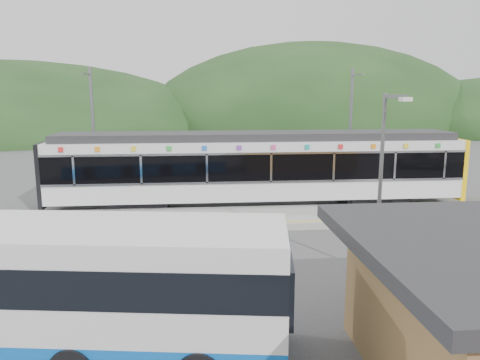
{
  "coord_description": "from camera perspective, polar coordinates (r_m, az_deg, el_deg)",
  "views": [
    {
      "loc": [
        -1.53,
        -16.85,
        5.73
      ],
      "look_at": [
        0.12,
        1.0,
        2.33
      ],
      "focal_mm": 35.0,
      "sensor_mm": 36.0,
      "label": 1
    }
  ],
  "objects": [
    {
      "name": "catenary_mast_west",
      "position": [
        26.08,
        -17.46,
        5.67
      ],
      "size": [
        0.18,
        1.8,
        7.0
      ],
      "color": "slate",
      "rests_on": "ground"
    },
    {
      "name": "catenary_mast_east",
      "position": [
        26.89,
        13.31,
        6.01
      ],
      "size": [
        0.18,
        1.8,
        7.0
      ],
      "color": "slate",
      "rests_on": "ground"
    },
    {
      "name": "bus",
      "position": [
        11.32,
        -23.96,
        -12.56
      ],
      "size": [
        11.16,
        4.06,
        2.98
      ],
      "rotation": [
        0.0,
        0.0,
        -0.14
      ],
      "color": "blue",
      "rests_on": "ground"
    },
    {
      "name": "hills",
      "position": [
        24.14,
        13.56,
        -3.3
      ],
      "size": [
        146.0,
        149.0,
        26.0
      ],
      "color": "#1E3D19",
      "rests_on": "ground"
    },
    {
      "name": "lamp_post",
      "position": [
        14.86,
        17.0,
        1.25
      ],
      "size": [
        0.41,
        1.05,
        5.69
      ],
      "rotation": [
        0.0,
        0.0,
        0.32
      ],
      "color": "slate",
      "rests_on": "ground"
    },
    {
      "name": "yellow_line",
      "position": [
        19.68,
        -0.62,
        -5.27
      ],
      "size": [
        26.0,
        0.1,
        0.01
      ],
      "primitive_type": "cube",
      "color": "yellow",
      "rests_on": "platform"
    },
    {
      "name": "train",
      "position": [
        23.33,
        2.07,
        1.69
      ],
      "size": [
        20.44,
        3.01,
        3.74
      ],
      "color": "black",
      "rests_on": "ground"
    },
    {
      "name": "ground",
      "position": [
        17.87,
        -0.09,
        -7.97
      ],
      "size": [
        120.0,
        120.0,
        0.0
      ],
      "primitive_type": "plane",
      "color": "#4C4C4F",
      "rests_on": "ground"
    },
    {
      "name": "platform",
      "position": [
        20.97,
        -0.91,
        -4.7
      ],
      "size": [
        26.0,
        3.2,
        0.3
      ],
      "primitive_type": "cube",
      "color": "#9E9E99",
      "rests_on": "ground"
    }
  ]
}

